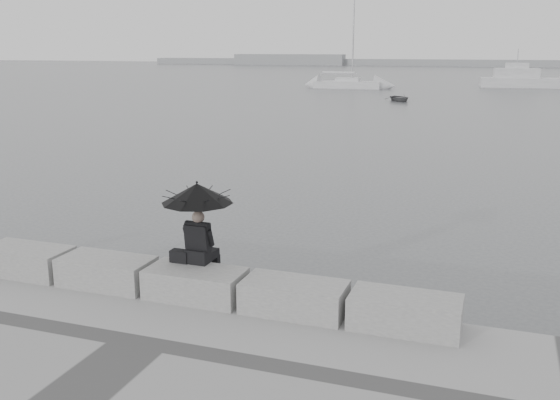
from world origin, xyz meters
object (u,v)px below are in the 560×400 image
at_px(motor_cruiser, 525,80).
at_px(dinghy, 400,98).
at_px(sailboat_left, 348,84).
at_px(seated_person, 197,204).

xyz_separation_m(motor_cruiser, dinghy, (-10.63, -23.85, -0.64)).
relative_size(sailboat_left, motor_cruiser, 1.29).
relative_size(seated_person, sailboat_left, 0.11).
bearing_deg(sailboat_left, dinghy, -63.46).
xyz_separation_m(seated_person, sailboat_left, (-12.10, 61.40, -1.48)).
relative_size(seated_person, dinghy, 0.46).
bearing_deg(dinghy, seated_person, -115.97).
distance_m(motor_cruiser, dinghy, 26.12).
relative_size(motor_cruiser, dinghy, 3.29).
distance_m(seated_person, dinghy, 45.92).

